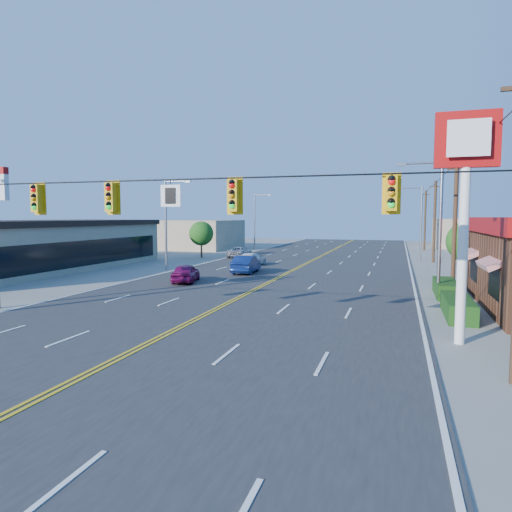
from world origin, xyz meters
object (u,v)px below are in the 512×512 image
(signal_span, at_px, (138,212))
(kfc_pylon, at_px, (465,180))
(car_magenta, at_px, (186,274))
(car_blue, at_px, (246,265))
(car_white, at_px, (252,260))
(car_silver, at_px, (240,252))

(signal_span, distance_m, kfc_pylon, 11.87)
(signal_span, bearing_deg, car_magenta, 110.37)
(car_blue, bearing_deg, car_white, -80.79)
(signal_span, xyz_separation_m, car_silver, (-8.65, 35.23, -4.28))
(kfc_pylon, bearing_deg, signal_span, -160.22)
(kfc_pylon, relative_size, car_white, 2.05)
(car_magenta, distance_m, car_blue, 6.79)
(kfc_pylon, bearing_deg, car_magenta, 146.36)
(signal_span, distance_m, car_blue, 22.11)
(car_blue, xyz_separation_m, car_silver, (-5.46, 13.75, -0.12))
(car_white, relative_size, car_silver, 0.94)
(signal_span, xyz_separation_m, car_magenta, (-5.62, 15.14, -4.22))
(signal_span, relative_size, car_blue, 5.47)
(car_magenta, xyz_separation_m, car_blue, (2.43, 6.34, 0.07))
(car_blue, distance_m, car_white, 6.02)
(car_white, bearing_deg, car_silver, -56.39)
(signal_span, relative_size, car_white, 5.87)
(car_magenta, bearing_deg, signal_span, 95.76)
(kfc_pylon, bearing_deg, car_white, 123.98)
(car_blue, bearing_deg, car_magenta, 64.66)
(car_white, bearing_deg, kfc_pylon, 130.48)
(car_magenta, height_order, car_silver, car_magenta)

